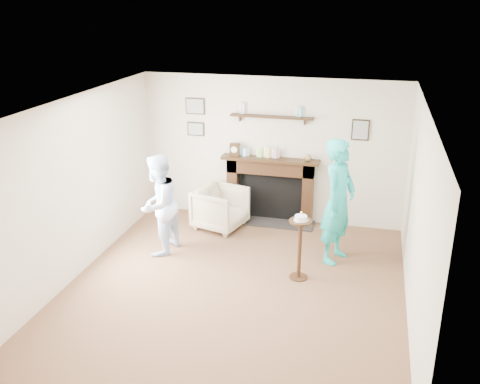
% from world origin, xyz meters
% --- Properties ---
extents(ground, '(5.00, 5.00, 0.00)m').
position_xyz_m(ground, '(0.00, 0.00, 0.00)').
color(ground, brown).
rests_on(ground, ground).
extents(room_shell, '(4.54, 5.02, 2.52)m').
position_xyz_m(room_shell, '(-0.00, 0.69, 1.62)').
color(room_shell, beige).
rests_on(room_shell, ground).
extents(armchair, '(0.95, 0.94, 0.71)m').
position_xyz_m(armchair, '(-0.75, 1.89, 0.00)').
color(armchair, '#C3B691').
rests_on(armchair, ground).
extents(man, '(0.71, 0.84, 1.56)m').
position_xyz_m(man, '(-1.39, 0.77, 0.00)').
color(man, '#CAD6FC').
rests_on(man, ground).
extents(woman, '(0.65, 0.79, 1.86)m').
position_xyz_m(woman, '(1.24, 1.19, 0.00)').
color(woman, '#1FA7B1').
rests_on(woman, ground).
extents(pedestal_table, '(0.32, 0.32, 1.01)m').
position_xyz_m(pedestal_table, '(0.80, 0.49, 0.62)').
color(pedestal_table, black).
rests_on(pedestal_table, ground).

